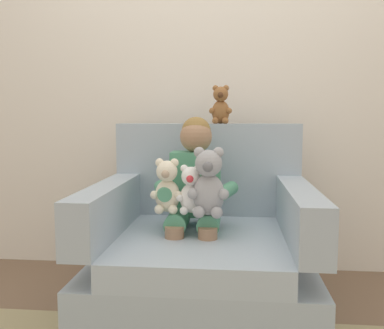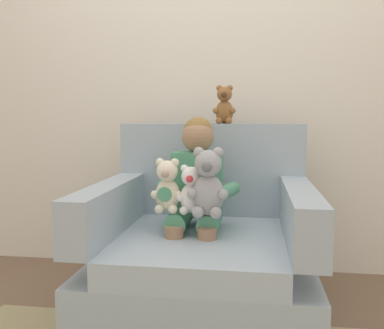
{
  "view_description": "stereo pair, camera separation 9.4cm",
  "coord_description": "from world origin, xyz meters",
  "views": [
    {
      "loc": [
        0.16,
        -2.09,
        1.0
      ],
      "look_at": [
        -0.05,
        -0.05,
        0.77
      ],
      "focal_mm": 40.15,
      "sensor_mm": 36.0,
      "label": 1
    },
    {
      "loc": [
        0.25,
        -2.08,
        1.0
      ],
      "look_at": [
        -0.05,
        -0.05,
        0.77
      ],
      "focal_mm": 40.15,
      "sensor_mm": 36.0,
      "label": 2
    }
  ],
  "objects": [
    {
      "name": "plush_white",
      "position": [
        -0.05,
        -0.04,
        0.64
      ],
      "size": [
        0.14,
        0.12,
        0.24
      ],
      "rotation": [
        0.0,
        0.0,
        -0.07
      ],
      "color": "white",
      "rests_on": "armchair"
    },
    {
      "name": "armchair",
      "position": [
        0.0,
        0.05,
        0.3
      ],
      "size": [
        1.08,
        1.03,
        0.96
      ],
      "color": "#9EADBC",
      "rests_on": "ground"
    },
    {
      "name": "ground_plane",
      "position": [
        0.0,
        0.0,
        0.0
      ],
      "size": [
        8.0,
        8.0,
        0.0
      ],
      "primitive_type": "plane",
      "color": "brown"
    },
    {
      "name": "plush_grey",
      "position": [
        0.04,
        -0.09,
        0.69
      ],
      "size": [
        0.2,
        0.16,
        0.33
      ],
      "rotation": [
        0.0,
        0.0,
        -0.23
      ],
      "color": "#9E9EA3",
      "rests_on": "armchair"
    },
    {
      "name": "plush_cream",
      "position": [
        -0.17,
        -0.03,
        0.66
      ],
      "size": [
        0.16,
        0.13,
        0.27
      ],
      "rotation": [
        0.0,
        0.0,
        -0.22
      ],
      "color": "silver",
      "rests_on": "armchair"
    },
    {
      "name": "seated_child",
      "position": [
        -0.05,
        0.09,
        0.64
      ],
      "size": [
        0.45,
        0.39,
        0.82
      ],
      "rotation": [
        0.0,
        0.0,
        0.1
      ],
      "color": "#4C9370",
      "rests_on": "armchair"
    },
    {
      "name": "plush_brown_on_backrest",
      "position": [
        0.07,
        0.44,
        1.07
      ],
      "size": [
        0.13,
        0.11,
        0.23
      ],
      "rotation": [
        0.0,
        0.0,
        0.29
      ],
      "color": "brown",
      "rests_on": "armchair"
    },
    {
      "name": "back_wall",
      "position": [
        0.0,
        0.77,
        1.3
      ],
      "size": [
        6.0,
        0.1,
        2.6
      ],
      "primitive_type": "cube",
      "color": "silver",
      "rests_on": "ground"
    }
  ]
}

